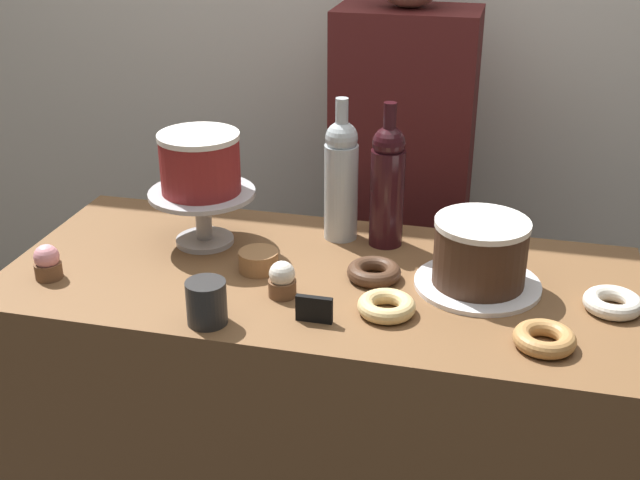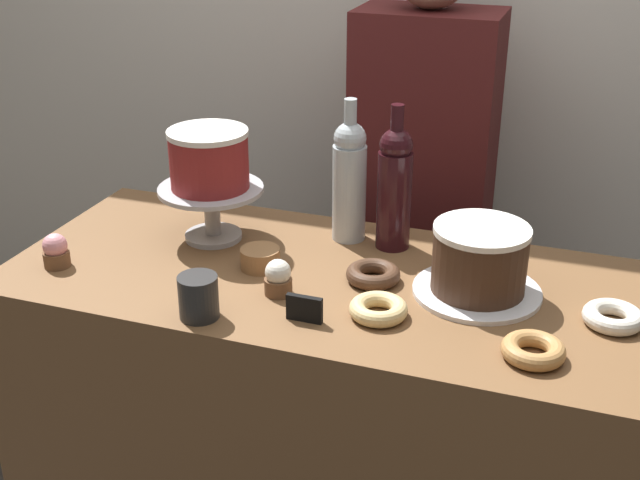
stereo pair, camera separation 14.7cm
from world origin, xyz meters
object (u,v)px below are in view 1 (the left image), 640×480
object	(u,v)px
cookie_stack	(259,261)
cake_stand_pedestal	(203,207)
donut_sugar	(613,303)
barista_figure	(400,217)
cupcake_vanilla	(282,280)
white_layer_cake	(200,163)
donut_glazed	(386,306)
donut_chocolate	(374,272)
chocolate_round_cake	(480,252)
donut_maple	(544,339)
price_sign_chalkboard	(314,309)
coffee_cup_ceramic	(206,302)
wine_bottle_clear	(343,178)
wine_bottle_dark_red	(387,183)
cupcake_strawberry	(47,263)

from	to	relation	value
cookie_stack	cake_stand_pedestal	bearing A→B (deg)	147.43
donut_sugar	barista_figure	xyz separation A→B (m)	(-0.50, 0.59, -0.12)
cupcake_vanilla	donut_sugar	size ratio (longest dim) A/B	0.66
cake_stand_pedestal	white_layer_cake	bearing A→B (deg)	-90.00
donut_glazed	cake_stand_pedestal	bearing A→B (deg)	154.32
barista_figure	donut_chocolate	bearing A→B (deg)	-86.89
cake_stand_pedestal	cookie_stack	size ratio (longest dim) A/B	2.81
chocolate_round_cake	donut_maple	world-z (taller)	chocolate_round_cake
price_sign_chalkboard	coffee_cup_ceramic	size ratio (longest dim) A/B	0.82
white_layer_cake	donut_sugar	size ratio (longest dim) A/B	1.59
cake_stand_pedestal	white_layer_cake	size ratio (longest dim) A/B	1.33
cupcake_vanilla	cookie_stack	bearing A→B (deg)	130.11
wine_bottle_clear	donut_glazed	world-z (taller)	wine_bottle_clear
donut_glazed	wine_bottle_clear	bearing A→B (deg)	116.08
white_layer_cake	wine_bottle_clear	xyz separation A→B (m)	(0.29, 0.10, -0.05)
cupcake_vanilla	white_layer_cake	bearing A→B (deg)	140.65
wine_bottle_dark_red	cupcake_strawberry	distance (m)	0.74
chocolate_round_cake	cake_stand_pedestal	bearing A→B (deg)	174.01
white_layer_cake	wine_bottle_clear	distance (m)	0.32
cupcake_vanilla	price_sign_chalkboard	xyz separation A→B (m)	(0.09, -0.08, -0.01)
donut_chocolate	donut_maple	bearing A→B (deg)	-28.23
cupcake_strawberry	barista_figure	xyz separation A→B (m)	(0.62, 0.73, -0.14)
cupcake_strawberry	cake_stand_pedestal	bearing A→B (deg)	43.68
wine_bottle_dark_red	cookie_stack	size ratio (longest dim) A/B	3.87
chocolate_round_cake	wine_bottle_clear	xyz separation A→B (m)	(-0.32, 0.17, 0.07)
cupcake_vanilla	price_sign_chalkboard	world-z (taller)	cupcake_vanilla
white_layer_cake	donut_glazed	xyz separation A→B (m)	(0.45, -0.22, -0.18)
cupcake_vanilla	cupcake_strawberry	world-z (taller)	same
cupcake_strawberry	donut_sugar	size ratio (longest dim) A/B	0.66
cake_stand_pedestal	coffee_cup_ceramic	bearing A→B (deg)	-68.05
cake_stand_pedestal	coffee_cup_ceramic	size ratio (longest dim) A/B	2.78
cupcake_vanilla	donut_sugar	distance (m)	0.64
donut_maple	chocolate_round_cake	bearing A→B (deg)	123.04
wine_bottle_dark_red	cookie_stack	bearing A→B (deg)	-140.07
wine_bottle_dark_red	barista_figure	size ratio (longest dim) A/B	0.20
donut_sugar	price_sign_chalkboard	xyz separation A→B (m)	(-0.55, -0.18, 0.01)
donut_maple	donut_sugar	world-z (taller)	same
chocolate_round_cake	cupcake_vanilla	size ratio (longest dim) A/B	2.55
price_sign_chalkboard	white_layer_cake	bearing A→B (deg)	139.47
donut_maple	donut_sugar	distance (m)	0.21
donut_sugar	barista_figure	size ratio (longest dim) A/B	0.07
barista_figure	price_sign_chalkboard	bearing A→B (deg)	-93.41
wine_bottle_clear	barista_figure	bearing A→B (deg)	78.75
cupcake_strawberry	price_sign_chalkboard	bearing A→B (deg)	-3.90
cake_stand_pedestal	cupcake_strawberry	size ratio (longest dim) A/B	3.18
donut_glazed	price_sign_chalkboard	bearing A→B (deg)	-154.20
wine_bottle_clear	cookie_stack	bearing A→B (deg)	-122.86
cupcake_strawberry	cookie_stack	bearing A→B (deg)	18.38
cookie_stack	price_sign_chalkboard	distance (m)	0.24
white_layer_cake	wine_bottle_dark_red	distance (m)	0.41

